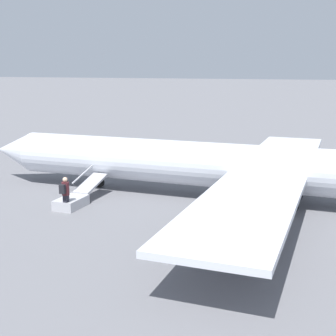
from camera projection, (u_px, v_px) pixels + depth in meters
name	position (u px, v px, depth m)	size (l,w,h in m)	color
ground_plane	(243.00, 201.00, 24.61)	(600.00, 600.00, 0.00)	slate
airplane_main	(262.00, 168.00, 23.90)	(32.10, 24.67, 6.25)	silver
boarding_stairs	(75.00, 198.00, 23.84)	(1.28, 4.07, 1.60)	#B2B2B7
passenger	(65.00, 192.00, 22.57)	(0.36, 0.55, 1.74)	#23232D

